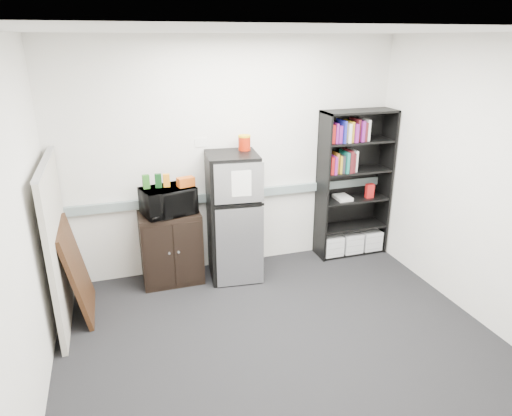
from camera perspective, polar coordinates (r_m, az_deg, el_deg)
The scene contains 18 objects.
floor at distance 4.39m, azimuth 3.35°, elevation -16.67°, with size 4.00×4.00×0.00m, color black.
wall_back at distance 5.33m, azimuth -3.10°, elevation 6.33°, with size 4.00×0.02×2.70m, color silver.
wall_right at distance 4.81m, azimuth 26.58°, elevation 2.58°, with size 0.02×3.50×2.70m, color silver.
wall_left at distance 3.57m, azimuth -27.70°, elevation -3.37°, with size 0.02×3.50×2.70m, color silver.
ceiling at distance 3.50m, azimuth 4.32°, elevation 21.22°, with size 4.00×3.50×0.02m, color white.
electrical_raceway at distance 5.43m, azimuth -2.93°, elevation 1.65°, with size 3.92×0.05×0.10m, color gray.
wall_note at distance 5.20m, azimuth -6.89°, elevation 8.13°, with size 0.14×0.00×0.10m, color white.
bookshelf at distance 5.85m, azimuth 12.11°, elevation 2.74°, with size 0.90×0.34×1.85m.
cubicle_partition at distance 4.75m, azimuth -23.56°, elevation -4.14°, with size 0.06×1.30×1.62m.
cabinet at distance 5.28m, azimuth -10.54°, elevation -4.91°, with size 0.67×0.45×0.84m.
microwave at distance 5.05m, azimuth -10.93°, elevation 0.88°, with size 0.55×0.37×0.30m, color black.
snack_box_a at distance 4.99m, azimuth -13.58°, elevation 3.20°, with size 0.07×0.05×0.15m, color #235E1A.
snack_box_b at distance 5.00m, azimuth -12.11°, elevation 3.36°, with size 0.07×0.05×0.15m, color #0C3512.
snack_box_c at distance 5.01m, azimuth -11.13°, elevation 3.40°, with size 0.07×0.05×0.14m, color orange.
snack_bag at distance 5.00m, azimuth -8.77°, elevation 3.25°, with size 0.18×0.10×0.10m, color #BC4D12.
refrigerator at distance 5.20m, azimuth -2.87°, elevation -1.15°, with size 0.61×0.63×1.48m.
coffee_can at distance 5.12m, azimuth -1.47°, elevation 8.28°, with size 0.14×0.14×0.19m.
framed_poster at distance 4.90m, azimuth -21.45°, elevation -7.20°, with size 0.23×0.76×0.97m.
Camera 1 is at (-1.30, -3.25, 2.65)m, focal length 32.00 mm.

